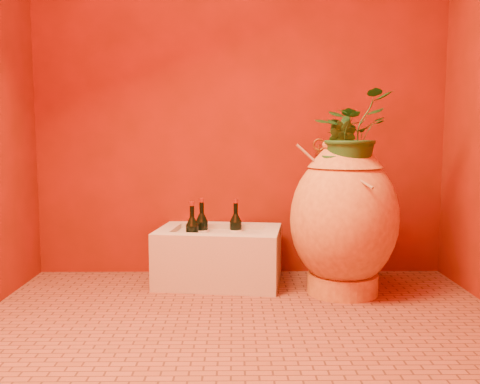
{
  "coord_description": "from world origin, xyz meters",
  "views": [
    {
      "loc": [
        -0.04,
        -2.29,
        0.87
      ],
      "look_at": [
        -0.01,
        0.35,
        0.58
      ],
      "focal_mm": 40.0,
      "sensor_mm": 36.0,
      "label": 1
    }
  ],
  "objects_px": {
    "stone_basin": "(219,257)",
    "wall_tap": "(319,152)",
    "wine_bottle_b": "(192,237)",
    "amphora": "(344,218)",
    "wine_bottle_a": "(236,232)",
    "wine_bottle_c": "(202,232)"
  },
  "relations": [
    {
      "from": "stone_basin",
      "to": "wall_tap",
      "type": "bearing_deg",
      "value": 14.88
    },
    {
      "from": "wine_bottle_b",
      "to": "wall_tap",
      "type": "relative_size",
      "value": 1.72
    },
    {
      "from": "amphora",
      "to": "stone_basin",
      "type": "bearing_deg",
      "value": 163.07
    },
    {
      "from": "wine_bottle_a",
      "to": "wine_bottle_b",
      "type": "relative_size",
      "value": 0.99
    },
    {
      "from": "wine_bottle_b",
      "to": "wine_bottle_c",
      "type": "distance_m",
      "value": 0.13
    },
    {
      "from": "wine_bottle_a",
      "to": "amphora",
      "type": "bearing_deg",
      "value": -25.66
    },
    {
      "from": "wine_bottle_b",
      "to": "wine_bottle_c",
      "type": "xyz_separation_m",
      "value": [
        0.05,
        0.12,
        0.0
      ]
    },
    {
      "from": "wine_bottle_a",
      "to": "wine_bottle_b",
      "type": "distance_m",
      "value": 0.29
    },
    {
      "from": "stone_basin",
      "to": "wine_bottle_b",
      "type": "bearing_deg",
      "value": -153.64
    },
    {
      "from": "amphora",
      "to": "stone_basin",
      "type": "relative_size",
      "value": 1.1
    },
    {
      "from": "wall_tap",
      "to": "wine_bottle_a",
      "type": "bearing_deg",
      "value": -170.25
    },
    {
      "from": "stone_basin",
      "to": "wine_bottle_b",
      "type": "height_order",
      "value": "wine_bottle_b"
    },
    {
      "from": "amphora",
      "to": "wine_bottle_c",
      "type": "xyz_separation_m",
      "value": [
        -0.78,
        0.26,
        -0.12
      ]
    },
    {
      "from": "stone_basin",
      "to": "wine_bottle_a",
      "type": "distance_m",
      "value": 0.18
    },
    {
      "from": "stone_basin",
      "to": "wine_bottle_c",
      "type": "relative_size",
      "value": 2.41
    },
    {
      "from": "stone_basin",
      "to": "wine_bottle_c",
      "type": "bearing_deg",
      "value": 153.37
    },
    {
      "from": "wine_bottle_a",
      "to": "wall_tap",
      "type": "distance_m",
      "value": 0.69
    },
    {
      "from": "stone_basin",
      "to": "wine_bottle_b",
      "type": "xyz_separation_m",
      "value": [
        -0.15,
        -0.07,
        0.13
      ]
    },
    {
      "from": "wine_bottle_a",
      "to": "wine_bottle_c",
      "type": "distance_m",
      "value": 0.2
    },
    {
      "from": "wine_bottle_a",
      "to": "stone_basin",
      "type": "bearing_deg",
      "value": -143.05
    },
    {
      "from": "stone_basin",
      "to": "wine_bottle_c",
      "type": "distance_m",
      "value": 0.18
    },
    {
      "from": "wine_bottle_b",
      "to": "wall_tap",
      "type": "xyz_separation_m",
      "value": [
        0.75,
        0.23,
        0.47
      ]
    }
  ]
}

